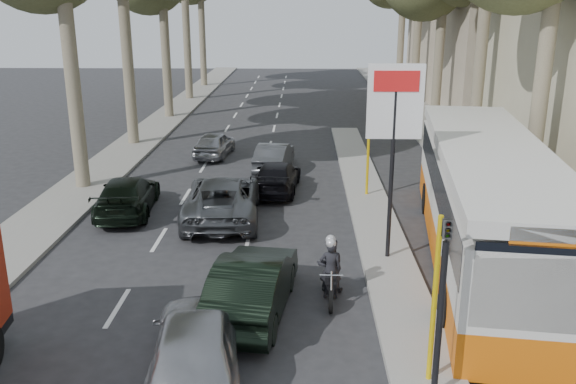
# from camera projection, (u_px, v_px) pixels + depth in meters

# --- Properties ---
(ground) EXTENTS (120.00, 120.00, 0.00)m
(ground) POSITION_uv_depth(u_px,v_px,m) (264.00, 355.00, 12.85)
(ground) COLOR #28282B
(ground) RESTS_ON ground
(sidewalk_right) EXTENTS (3.20, 70.00, 0.12)m
(sidewalk_right) POSITION_uv_depth(u_px,v_px,m) (432.00, 127.00, 36.52)
(sidewalk_right) COLOR gray
(sidewalk_right) RESTS_ON ground
(median_left) EXTENTS (2.40, 64.00, 0.12)m
(median_left) POSITION_uv_depth(u_px,v_px,m) (168.00, 117.00, 39.76)
(median_left) COLOR gray
(median_left) RESTS_ON ground
(traffic_island) EXTENTS (1.50, 26.00, 0.16)m
(traffic_island) POSITION_uv_depth(u_px,v_px,m) (366.00, 196.00, 23.26)
(traffic_island) COLOR gray
(traffic_island) RESTS_ON ground
(billboard) EXTENTS (1.50, 12.10, 5.60)m
(billboard) POSITION_uv_depth(u_px,v_px,m) (394.00, 135.00, 16.46)
(billboard) COLOR yellow
(billboard) RESTS_ON ground
(traffic_light_island) EXTENTS (0.16, 0.41, 3.60)m
(traffic_light_island) POSITION_uv_depth(u_px,v_px,m) (443.00, 280.00, 10.61)
(traffic_light_island) COLOR black
(traffic_light_island) RESTS_ON ground
(silver_hatchback) EXTENTS (2.21, 4.51, 1.48)m
(silver_hatchback) POSITION_uv_depth(u_px,v_px,m) (196.00, 344.00, 11.87)
(silver_hatchback) COLOR #98999F
(silver_hatchback) RESTS_ON ground
(dark_hatchback) EXTENTS (2.11, 4.64, 1.48)m
(dark_hatchback) POSITION_uv_depth(u_px,v_px,m) (253.00, 284.00, 14.42)
(dark_hatchback) COLOR black
(dark_hatchback) RESTS_ON ground
(queue_car_a) EXTENTS (2.72, 5.43, 1.47)m
(queue_car_a) POSITION_uv_depth(u_px,v_px,m) (223.00, 198.00, 20.81)
(queue_car_a) COLOR #4C4F53
(queue_car_a) RESTS_ON ground
(queue_car_b) EXTENTS (2.00, 4.24, 1.19)m
(queue_car_b) POSITION_uv_depth(u_px,v_px,m) (276.00, 177.00, 23.92)
(queue_car_b) COLOR black
(queue_car_b) RESTS_ON ground
(queue_car_c) EXTENTS (1.85, 3.77, 1.24)m
(queue_car_c) POSITION_uv_depth(u_px,v_px,m) (214.00, 144.00, 29.45)
(queue_car_c) COLOR #989A9F
(queue_car_c) RESTS_ON ground
(queue_car_d) EXTENTS (1.76, 3.91, 1.25)m
(queue_car_d) POSITION_uv_depth(u_px,v_px,m) (274.00, 156.00, 27.01)
(queue_car_d) COLOR #44464B
(queue_car_d) RESTS_ON ground
(queue_car_e) EXTENTS (2.21, 4.61, 1.30)m
(queue_car_e) POSITION_uv_depth(u_px,v_px,m) (127.00, 195.00, 21.44)
(queue_car_e) COLOR black
(queue_car_e) RESTS_ON ground
(city_bus) EXTENTS (4.54, 13.33, 3.44)m
(city_bus) POSITION_uv_depth(u_px,v_px,m) (486.00, 199.00, 17.22)
(city_bus) COLOR #D85F0C
(city_bus) RESTS_ON ground
(motorcycle) EXTENTS (0.69, 1.92, 1.63)m
(motorcycle) POSITION_uv_depth(u_px,v_px,m) (330.00, 269.00, 15.26)
(motorcycle) COLOR black
(motorcycle) RESTS_ON ground
(pedestrian_near) EXTENTS (0.98, 0.99, 1.60)m
(pedestrian_near) POSITION_uv_depth(u_px,v_px,m) (564.00, 226.00, 17.68)
(pedestrian_near) COLOR #362D44
(pedestrian_near) RESTS_ON sidewalk_right
(pedestrian_far) EXTENTS (1.26, 0.62, 1.91)m
(pedestrian_far) POSITION_uv_depth(u_px,v_px,m) (496.00, 173.00, 22.70)
(pedestrian_far) COLOR brown
(pedestrian_far) RESTS_ON sidewalk_right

